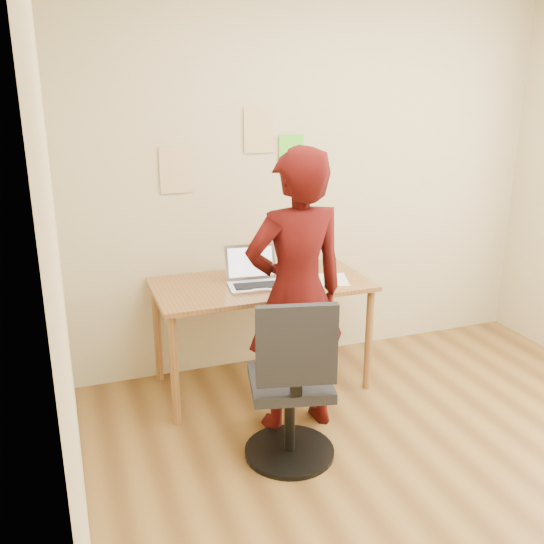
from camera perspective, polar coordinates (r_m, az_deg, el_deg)
name	(u,v)px	position (r m, az deg, el deg)	size (l,w,h in m)	color
room	(472,234)	(2.86, 18.28, 3.42)	(3.58, 3.58, 2.78)	brown
desk	(261,295)	(3.99, -1.02, -2.16)	(1.40, 0.70, 0.74)	olive
laptop	(253,277)	(3.90, -1.77, -0.49)	(0.36, 0.33, 0.24)	#B8B8C0
paper_sheet	(333,279)	(4.04, 5.77, -0.70)	(0.19, 0.27, 0.00)	white
phone	(296,287)	(3.85, 2.24, -1.47)	(0.07, 0.12, 0.01)	black
wall_note_left	(176,170)	(4.02, -9.04, 9.47)	(0.21, 0.00, 0.30)	#D6B580
wall_note_mid	(259,130)	(4.14, -1.22, 13.22)	(0.21, 0.00, 0.30)	#D6B580
wall_note_right	(291,153)	(4.23, 1.82, 11.17)	(0.18, 0.00, 0.24)	#56DE32
office_chair	(292,393)	(3.29, 1.87, -11.34)	(0.51, 0.52, 0.97)	black
person	(296,294)	(3.46, 2.29, -2.10)	(0.61, 0.40, 1.68)	#380807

